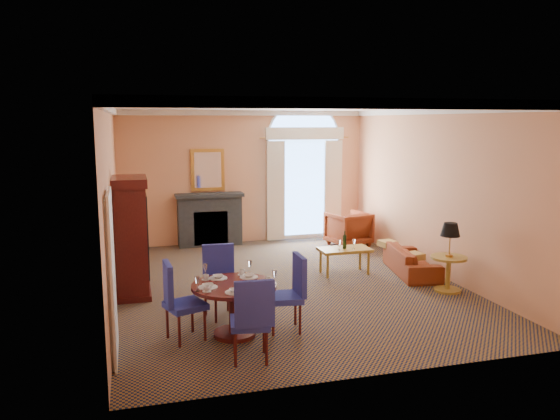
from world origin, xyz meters
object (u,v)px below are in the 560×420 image
object	(u,v)px
dining_table	(234,297)
armchair	(348,229)
sofa	(412,261)
coffee_table	(345,250)
side_table	(449,250)
armoire	(131,239)

from	to	relation	value
dining_table	armchair	bearing A→B (deg)	52.44
sofa	coffee_table	size ratio (longest dim) A/B	1.73
armchair	side_table	distance (m)	3.81
dining_table	armoire	bearing A→B (deg)	120.40
dining_table	coffee_table	xyz separation A→B (m)	(2.66, 2.52, -0.09)
dining_table	coffee_table	distance (m)	3.66
dining_table	sofa	distance (m)	4.50
armchair	side_table	xyz separation A→B (m)	(0.31, -3.78, 0.34)
sofa	dining_table	bearing A→B (deg)	129.93
armoire	armchair	size ratio (longest dim) A/B	2.26
armoire	sofa	size ratio (longest dim) A/B	1.17
coffee_table	side_table	world-z (taller)	side_table
side_table	coffee_table	bearing A→B (deg)	130.80
sofa	side_table	distance (m)	1.29
armoire	armchair	bearing A→B (deg)	26.34
armchair	sofa	bearing A→B (deg)	81.59
sofa	side_table	bearing A→B (deg)	-166.67
armoire	sofa	xyz separation A→B (m)	(5.27, -0.11, -0.73)
armoire	coffee_table	xyz separation A→B (m)	(4.00, 0.23, -0.51)
dining_table	sofa	size ratio (longest dim) A/B	0.68
coffee_table	dining_table	bearing A→B (deg)	-137.08
sofa	armchair	size ratio (longest dim) A/B	1.93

